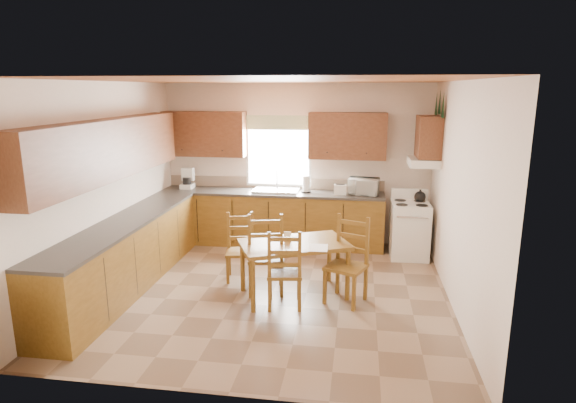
# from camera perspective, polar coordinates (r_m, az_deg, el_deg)

# --- Properties ---
(floor) EXTENTS (4.50, 4.50, 0.00)m
(floor) POSITION_cam_1_polar(r_m,az_deg,el_deg) (6.46, -1.74, -10.54)
(floor) COLOR #83694E
(floor) RESTS_ON ground
(ceiling) EXTENTS (4.50, 4.50, 0.00)m
(ceiling) POSITION_cam_1_polar(r_m,az_deg,el_deg) (5.91, -1.92, 14.15)
(ceiling) COLOR brown
(ceiling) RESTS_ON floor
(wall_left) EXTENTS (4.50, 4.50, 0.00)m
(wall_left) POSITION_cam_1_polar(r_m,az_deg,el_deg) (6.81, -20.81, 1.75)
(wall_left) COLOR beige
(wall_left) RESTS_ON floor
(wall_right) EXTENTS (4.50, 4.50, 0.00)m
(wall_right) POSITION_cam_1_polar(r_m,az_deg,el_deg) (6.07, 19.57, 0.53)
(wall_right) COLOR beige
(wall_right) RESTS_ON floor
(wall_back) EXTENTS (4.50, 4.50, 0.00)m
(wall_back) POSITION_cam_1_polar(r_m,az_deg,el_deg) (8.23, 0.97, 4.48)
(wall_back) COLOR beige
(wall_back) RESTS_ON floor
(wall_front) EXTENTS (4.50, 4.50, 0.00)m
(wall_front) POSITION_cam_1_polar(r_m,az_deg,el_deg) (3.93, -7.70, -5.54)
(wall_front) COLOR beige
(wall_front) RESTS_ON floor
(lower_cab_back) EXTENTS (3.75, 0.60, 0.88)m
(lower_cab_back) POSITION_cam_1_polar(r_m,az_deg,el_deg) (8.19, -1.94, -2.09)
(lower_cab_back) COLOR brown
(lower_cab_back) RESTS_ON floor
(lower_cab_left) EXTENTS (0.60, 3.60, 0.88)m
(lower_cab_left) POSITION_cam_1_polar(r_m,az_deg,el_deg) (6.77, -18.56, -6.12)
(lower_cab_left) COLOR brown
(lower_cab_left) RESTS_ON floor
(counter_back) EXTENTS (3.75, 0.63, 0.04)m
(counter_back) POSITION_cam_1_polar(r_m,az_deg,el_deg) (8.08, -1.96, 1.06)
(counter_back) COLOR #393530
(counter_back) RESTS_ON lower_cab_back
(counter_left) EXTENTS (0.63, 3.60, 0.04)m
(counter_left) POSITION_cam_1_polar(r_m,az_deg,el_deg) (6.64, -18.85, -2.37)
(counter_left) COLOR #393530
(counter_left) RESTS_ON lower_cab_left
(backsplash) EXTENTS (3.75, 0.01, 0.18)m
(backsplash) POSITION_cam_1_polar(r_m,az_deg,el_deg) (8.34, -1.61, 2.21)
(backsplash) COLOR #85715C
(backsplash) RESTS_ON counter_back
(upper_cab_back_left) EXTENTS (1.41, 0.33, 0.75)m
(upper_cab_back_left) POSITION_cam_1_polar(r_m,az_deg,el_deg) (8.35, -9.86, 7.90)
(upper_cab_back_left) COLOR brown
(upper_cab_back_left) RESTS_ON wall_back
(upper_cab_back_right) EXTENTS (1.25, 0.33, 0.75)m
(upper_cab_back_right) POSITION_cam_1_polar(r_m,az_deg,el_deg) (7.94, 7.06, 7.73)
(upper_cab_back_right) COLOR brown
(upper_cab_back_right) RESTS_ON wall_back
(upper_cab_left) EXTENTS (0.33, 3.60, 0.75)m
(upper_cab_left) POSITION_cam_1_polar(r_m,az_deg,el_deg) (6.52, -20.54, 5.80)
(upper_cab_left) COLOR brown
(upper_cab_left) RESTS_ON wall_left
(upper_cab_stove) EXTENTS (0.33, 0.62, 0.62)m
(upper_cab_stove) POSITION_cam_1_polar(r_m,az_deg,el_deg) (7.57, 16.31, 7.37)
(upper_cab_stove) COLOR brown
(upper_cab_stove) RESTS_ON wall_right
(range_hood) EXTENTS (0.44, 0.62, 0.12)m
(range_hood) POSITION_cam_1_polar(r_m,az_deg,el_deg) (7.61, 15.75, 4.55)
(range_hood) COLOR silver
(range_hood) RESTS_ON wall_right
(window_frame) EXTENTS (1.13, 0.02, 1.18)m
(window_frame) POSITION_cam_1_polar(r_m,az_deg,el_deg) (8.22, -1.14, 5.87)
(window_frame) COLOR silver
(window_frame) RESTS_ON wall_back
(window_pane) EXTENTS (1.05, 0.01, 1.10)m
(window_pane) POSITION_cam_1_polar(r_m,az_deg,el_deg) (8.21, -1.15, 5.86)
(window_pane) COLOR white
(window_pane) RESTS_ON wall_back
(window_valance) EXTENTS (1.19, 0.01, 0.24)m
(window_valance) POSITION_cam_1_polar(r_m,az_deg,el_deg) (8.14, -1.19, 9.33)
(window_valance) COLOR #527C43
(window_valance) RESTS_ON wall_back
(sink_basin) EXTENTS (0.75, 0.45, 0.04)m
(sink_basin) POSITION_cam_1_polar(r_m,az_deg,el_deg) (8.06, -1.44, 1.32)
(sink_basin) COLOR silver
(sink_basin) RESTS_ON counter_back
(pine_decal_a) EXTENTS (0.22, 0.22, 0.36)m
(pine_decal_a) POSITION_cam_1_polar(r_m,az_deg,el_deg) (7.24, 17.93, 10.84)
(pine_decal_a) COLOR black
(pine_decal_a) RESTS_ON wall_right
(pine_decal_b) EXTENTS (0.22, 0.22, 0.36)m
(pine_decal_b) POSITION_cam_1_polar(r_m,az_deg,el_deg) (7.56, 17.56, 11.24)
(pine_decal_b) COLOR black
(pine_decal_b) RESTS_ON wall_right
(pine_decal_c) EXTENTS (0.22, 0.22, 0.36)m
(pine_decal_c) POSITION_cam_1_polar(r_m,az_deg,el_deg) (7.87, 17.18, 11.03)
(pine_decal_c) COLOR black
(pine_decal_c) RESTS_ON wall_right
(stove) EXTENTS (0.59, 0.61, 0.86)m
(stove) POSITION_cam_1_polar(r_m,az_deg,el_deg) (7.80, 14.17, -3.37)
(stove) COLOR silver
(stove) RESTS_ON floor
(coffeemaker) EXTENTS (0.30, 0.33, 0.37)m
(coffeemaker) POSITION_cam_1_polar(r_m,az_deg,el_deg) (8.47, -11.88, 2.77)
(coffeemaker) COLOR silver
(coffeemaker) RESTS_ON counter_back
(paper_towel) EXTENTS (0.12, 0.12, 0.28)m
(paper_towel) POSITION_cam_1_polar(r_m,az_deg,el_deg) (7.98, 2.17, 2.07)
(paper_towel) COLOR white
(paper_towel) RESTS_ON counter_back
(toaster) EXTENTS (0.21, 0.14, 0.16)m
(toaster) POSITION_cam_1_polar(r_m,az_deg,el_deg) (7.87, 6.21, 1.41)
(toaster) COLOR silver
(toaster) RESTS_ON counter_back
(microwave) EXTENTS (0.48, 0.38, 0.27)m
(microwave) POSITION_cam_1_polar(r_m,az_deg,el_deg) (7.92, 8.96, 1.78)
(microwave) COLOR silver
(microwave) RESTS_ON counter_back
(dining_table) EXTENTS (1.53, 1.25, 0.71)m
(dining_table) POSITION_cam_1_polar(r_m,az_deg,el_deg) (6.20, 0.71, -8.02)
(dining_table) COLOR brown
(dining_table) RESTS_ON floor
(chair_near_left) EXTENTS (0.47, 0.45, 0.99)m
(chair_near_left) POSITION_cam_1_polar(r_m,az_deg,el_deg) (5.87, -0.42, -7.86)
(chair_near_left) COLOR brown
(chair_near_left) RESTS_ON floor
(chair_near_right) EXTENTS (0.53, 0.52, 1.09)m
(chair_near_right) POSITION_cam_1_polar(r_m,az_deg,el_deg) (6.25, -2.67, -6.02)
(chair_near_right) COLOR brown
(chair_near_right) RESTS_ON floor
(chair_far_left) EXTENTS (0.45, 0.44, 0.92)m
(chair_far_left) POSITION_cam_1_polar(r_m,az_deg,el_deg) (6.71, -5.72, -5.48)
(chair_far_left) COLOR brown
(chair_far_left) RESTS_ON floor
(chair_far_right) EXTENTS (0.58, 0.57, 1.07)m
(chair_far_right) POSITION_cam_1_polar(r_m,az_deg,el_deg) (6.00, 6.90, -7.07)
(chair_far_right) COLOR brown
(chair_far_right) RESTS_ON floor
(table_paper) EXTENTS (0.23, 0.30, 0.00)m
(table_paper) POSITION_cam_1_polar(r_m,az_deg,el_deg) (5.90, 3.64, -5.49)
(table_paper) COLOR white
(table_paper) RESTS_ON dining_table
(table_card) EXTENTS (0.09, 0.02, 0.12)m
(table_card) POSITION_cam_1_polar(r_m,az_deg,el_deg) (6.14, -0.06, -4.13)
(table_card) COLOR white
(table_card) RESTS_ON dining_table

